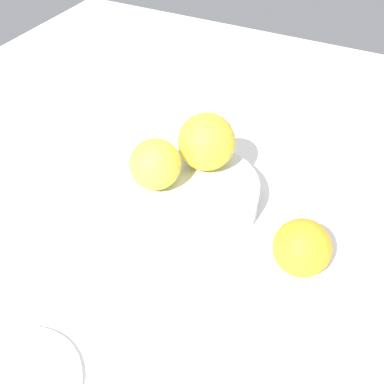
{
  "coord_description": "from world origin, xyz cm",
  "views": [
    {
      "loc": [
        41.31,
        20.93,
        42.45
      ],
      "look_at": [
        0.0,
        0.0,
        2.28
      ],
      "focal_mm": 46.37,
      "sensor_mm": 36.0,
      "label": 1
    }
  ],
  "objects_px": {
    "orange_in_bowl_1": "(207,142)",
    "orange_loose_0": "(302,248)",
    "fruit_bowl": "(192,195)",
    "orange_in_bowl_0": "(155,164)"
  },
  "relations": [
    {
      "from": "orange_in_bowl_0",
      "to": "orange_in_bowl_1",
      "type": "height_order",
      "value": "orange_in_bowl_1"
    },
    {
      "from": "orange_loose_0",
      "to": "orange_in_bowl_1",
      "type": "bearing_deg",
      "value": -116.92
    },
    {
      "from": "orange_in_bowl_1",
      "to": "orange_loose_0",
      "type": "distance_m",
      "value": 0.17
    },
    {
      "from": "fruit_bowl",
      "to": "orange_in_bowl_1",
      "type": "relative_size",
      "value": 2.32
    },
    {
      "from": "fruit_bowl",
      "to": "orange_in_bowl_1",
      "type": "bearing_deg",
      "value": 179.79
    },
    {
      "from": "fruit_bowl",
      "to": "orange_in_bowl_0",
      "type": "bearing_deg",
      "value": -58.52
    },
    {
      "from": "fruit_bowl",
      "to": "orange_in_bowl_0",
      "type": "xyz_separation_m",
      "value": [
        0.02,
        -0.04,
        0.05
      ]
    },
    {
      "from": "orange_in_bowl_1",
      "to": "orange_loose_0",
      "type": "height_order",
      "value": "orange_in_bowl_1"
    },
    {
      "from": "orange_in_bowl_0",
      "to": "orange_loose_0",
      "type": "distance_m",
      "value": 0.19
    },
    {
      "from": "fruit_bowl",
      "to": "orange_loose_0",
      "type": "relative_size",
      "value": 2.6
    }
  ]
}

